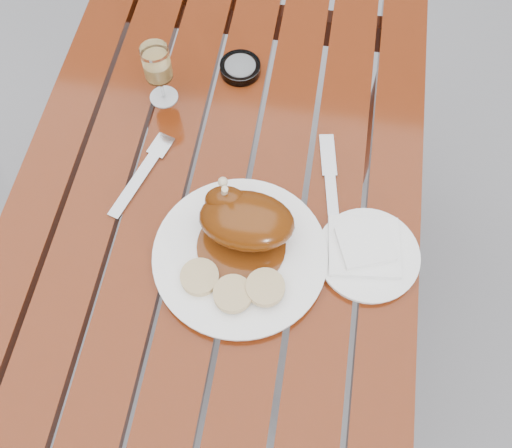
{
  "coord_description": "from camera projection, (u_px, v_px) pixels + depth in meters",
  "views": [
    {
      "loc": [
        0.17,
        -0.55,
        1.72
      ],
      "look_at": [
        0.09,
        -0.08,
        0.78
      ],
      "focal_mm": 40.0,
      "sensor_mm": 36.0,
      "label": 1
    }
  ],
  "objects": [
    {
      "name": "knife",
      "position": [
        332.0,
        198.0,
        1.11
      ],
      "size": [
        0.06,
        0.22,
        0.01
      ],
      "primitive_type": "cube",
      "rotation": [
        0.0,
        0.0,
        0.18
      ],
      "color": "gray",
      "rests_on": "table"
    },
    {
      "name": "wine_glass",
      "position": [
        159.0,
        75.0,
        1.16
      ],
      "size": [
        0.08,
        0.08,
        0.14
      ],
      "primitive_type": "cylinder",
      "rotation": [
        0.0,
        0.0,
        0.38
      ],
      "color": "tan",
      "rests_on": "table"
    },
    {
      "name": "bread_dumplings",
      "position": [
        232.0,
        286.0,
        1.0
      ],
      "size": [
        0.19,
        0.09,
        0.02
      ],
      "color": "tan",
      "rests_on": "dinner_plate"
    },
    {
      "name": "napkin",
      "position": [
        364.0,
        247.0,
        1.04
      ],
      "size": [
        0.14,
        0.13,
        0.01
      ],
      "primitive_type": "cube",
      "rotation": [
        0.0,
        0.0,
        0.11
      ],
      "color": "white",
      "rests_on": "side_plate"
    },
    {
      "name": "fork",
      "position": [
        139.0,
        179.0,
        1.13
      ],
      "size": [
        0.08,
        0.19,
        0.01
      ],
      "primitive_type": "cube",
      "rotation": [
        0.0,
        0.0,
        -0.29
      ],
      "color": "gray",
      "rests_on": "table"
    },
    {
      "name": "side_plate",
      "position": [
        368.0,
        255.0,
        1.05
      ],
      "size": [
        0.23,
        0.23,
        0.02
      ],
      "primitive_type": "cylinder",
      "rotation": [
        0.0,
        0.0,
        -0.27
      ],
      "color": "white",
      "rests_on": "table"
    },
    {
      "name": "dinner_plate",
      "position": [
        240.0,
        256.0,
        1.05
      ],
      "size": [
        0.41,
        0.41,
        0.02
      ],
      "primitive_type": "cylinder",
      "rotation": [
        0.0,
        0.0,
        -0.37
      ],
      "color": "white",
      "rests_on": "table"
    },
    {
      "name": "table",
      "position": [
        226.0,
        264.0,
        1.46
      ],
      "size": [
        0.8,
        1.2,
        0.75
      ],
      "primitive_type": "cube",
      "color": "maroon",
      "rests_on": "ground"
    },
    {
      "name": "ground",
      "position": [
        231.0,
        311.0,
        1.79
      ],
      "size": [
        60.0,
        60.0,
        0.0
      ],
      "primitive_type": "plane",
      "color": "slate",
      "rests_on": "ground"
    },
    {
      "name": "roast_duck",
      "position": [
        244.0,
        219.0,
        1.02
      ],
      "size": [
        0.17,
        0.17,
        0.12
      ],
      "color": "#57250A",
      "rests_on": "dinner_plate"
    },
    {
      "name": "ashtray",
      "position": [
        240.0,
        68.0,
        1.25
      ],
      "size": [
        0.12,
        0.12,
        0.02
      ],
      "primitive_type": "cylinder",
      "rotation": [
        0.0,
        0.0,
        0.42
      ],
      "color": "#B2B7BC",
      "rests_on": "table"
    }
  ]
}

